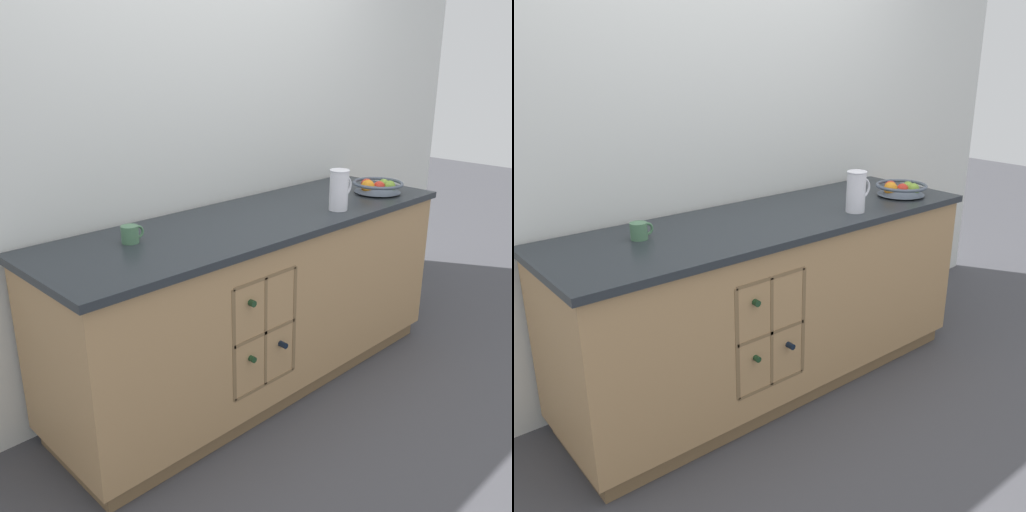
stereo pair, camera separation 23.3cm
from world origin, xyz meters
The scene contains 6 objects.
ground_plane centered at (0.00, 0.00, 0.00)m, with size 14.00×14.00×0.00m, color #424247.
back_wall centered at (0.00, 0.40, 1.27)m, with size 4.63×0.06×2.55m, color silver.
kitchen_island centered at (0.00, 0.00, 0.47)m, with size 2.27×0.71×0.92m.
fruit_bowl centered at (0.86, -0.12, 0.96)m, with size 0.29×0.29×0.08m.
white_pitcher centered at (0.41, -0.19, 1.03)m, with size 0.15×0.10×0.21m.
ceramic_mug centered at (-0.66, 0.09, 0.96)m, with size 0.11×0.08×0.08m.
Camera 1 is at (-1.89, -1.94, 1.69)m, focal length 40.00 mm.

